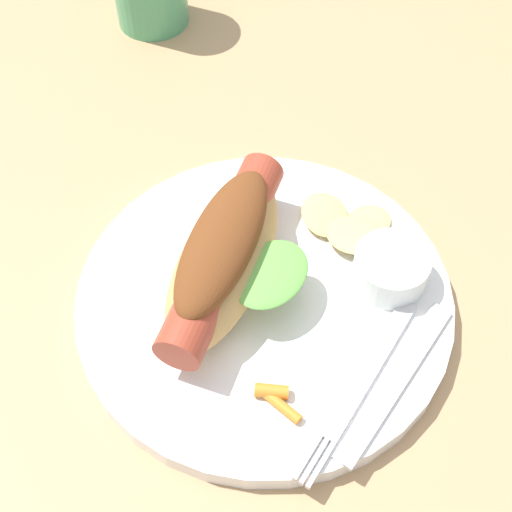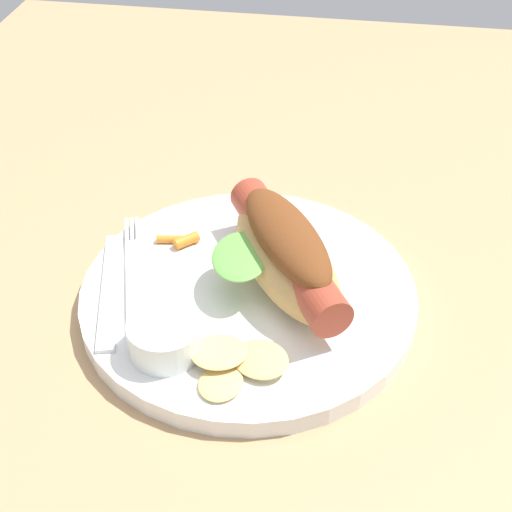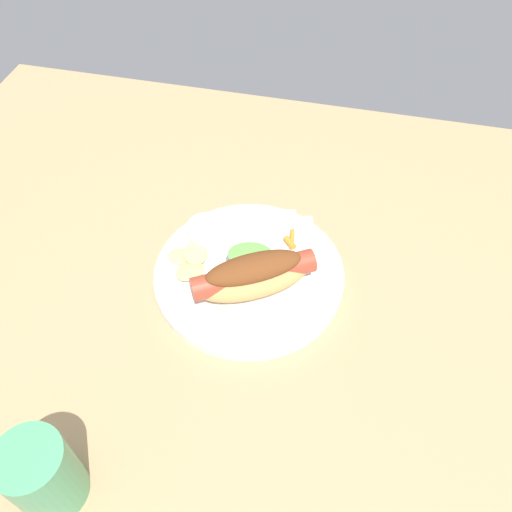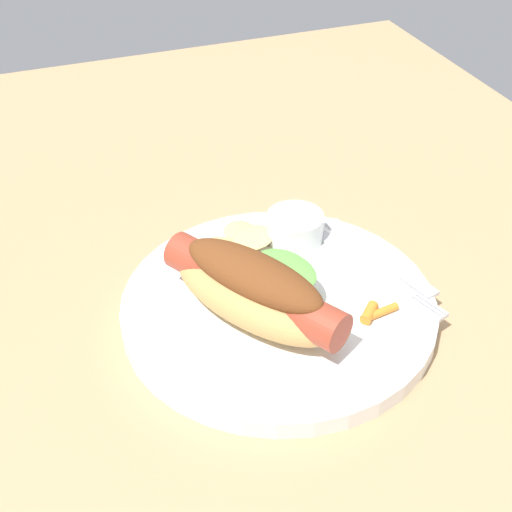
# 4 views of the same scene
# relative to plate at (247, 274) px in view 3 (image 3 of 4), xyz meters

# --- Properties ---
(ground_plane) EXTENTS (1.20, 0.90, 0.02)m
(ground_plane) POSITION_rel_plate_xyz_m (0.00, -0.01, -0.02)
(ground_plane) COLOR tan
(plate) EXTENTS (0.26, 0.26, 0.02)m
(plate) POSITION_rel_plate_xyz_m (0.00, 0.00, 0.00)
(plate) COLOR white
(plate) RESTS_ON ground_plane
(hot_dog) EXTENTS (0.16, 0.13, 0.06)m
(hot_dog) POSITION_rel_plate_xyz_m (0.02, -0.03, 0.04)
(hot_dog) COLOR tan
(hot_dog) RESTS_ON plate
(sauce_ramekin) EXTENTS (0.05, 0.05, 0.03)m
(sauce_ramekin) POSITION_rel_plate_xyz_m (-0.07, 0.05, 0.02)
(sauce_ramekin) COLOR white
(sauce_ramekin) RESTS_ON plate
(fork) EXTENTS (0.14, 0.06, 0.00)m
(fork) POSITION_rel_plate_xyz_m (-0.00, 0.09, 0.01)
(fork) COLOR silver
(fork) RESTS_ON plate
(knife) EXTENTS (0.13, 0.05, 0.00)m
(knife) POSITION_rel_plate_xyz_m (-0.02, 0.11, 0.01)
(knife) COLOR silver
(knife) RESTS_ON plate
(chips_pile) EXTENTS (0.07, 0.08, 0.01)m
(chips_pile) POSITION_rel_plate_xyz_m (-0.08, -0.01, 0.01)
(chips_pile) COLOR #E4C272
(chips_pile) RESTS_ON plate
(carrot_garnish) EXTENTS (0.02, 0.04, 0.01)m
(carrot_garnish) POSITION_rel_plate_xyz_m (0.05, 0.06, 0.01)
(carrot_garnish) COLOR orange
(carrot_garnish) RESTS_ON plate
(drinking_cup) EXTENTS (0.07, 0.07, 0.10)m
(drinking_cup) POSITION_rel_plate_xyz_m (-0.13, -0.32, 0.04)
(drinking_cup) COLOR #4C9E6B
(drinking_cup) RESTS_ON ground_plane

